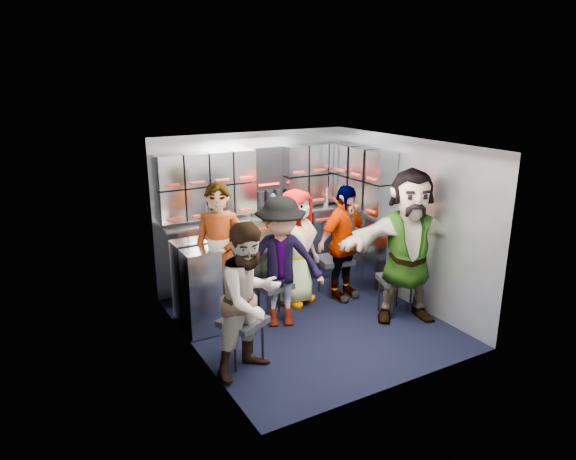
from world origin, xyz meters
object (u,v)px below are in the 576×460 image
jump_seat_center (289,265)px  attendant_arc_e (409,246)px  attendant_standing (220,256)px  attendant_arc_c (296,247)px  jump_seat_near_right (396,281)px  jump_seat_mid_left (274,287)px  attendant_arc_d (343,243)px  attendant_arc_a (250,299)px  jump_seat_near_left (243,324)px  attendant_arc_b (281,262)px  jump_seat_mid_right (335,262)px

jump_seat_center → attendant_arc_e: bearing=-53.8°
attendant_standing → attendant_arc_e: (1.97, -0.93, 0.07)m
attendant_arc_c → jump_seat_near_right: bearing=-67.3°
jump_seat_mid_left → attendant_arc_d: attendant_arc_d is taller
attendant_standing → attendant_arc_a: attendant_standing is taller
attendant_arc_a → attendant_arc_d: bearing=12.0°
jump_seat_near_left → jump_seat_center: 1.69m
jump_seat_center → attendant_arc_e: 1.59m
attendant_arc_d → attendant_arc_e: 0.93m
jump_seat_mid_left → jump_seat_near_right: size_ratio=0.93×
jump_seat_near_right → attendant_standing: (-1.97, 0.75, 0.43)m
attendant_arc_b → attendant_arc_e: bearing=-0.9°
attendant_standing → attendant_arc_a: bearing=-61.0°
attendant_arc_a → jump_seat_center: bearing=31.5°
attendant_standing → attendant_arc_e: attendant_arc_e is taller
jump_seat_center → attendant_arc_c: (-0.00, -0.18, 0.30)m
jump_seat_mid_right → attendant_arc_b: bearing=-157.1°
attendant_arc_d → attendant_arc_a: bearing=-163.7°
jump_seat_mid_left → attendant_standing: bearing=165.2°
jump_seat_mid_left → attendant_arc_a: attendant_arc_a is taller
jump_seat_center → attendant_arc_b: bearing=-126.4°
jump_seat_mid_right → attendant_arc_c: attendant_arc_c is taller
jump_seat_mid_left → jump_seat_mid_right: (1.06, 0.27, 0.04)m
jump_seat_near_left → jump_seat_mid_left: jump_seat_near_left is taller
jump_seat_mid_left → attendant_arc_d: size_ratio=0.30×
jump_seat_mid_right → attendant_arc_e: attendant_arc_e is taller
jump_seat_near_right → attendant_arc_d: attendant_arc_d is taller
jump_seat_near_left → attendant_arc_b: bearing=37.0°
jump_seat_near_right → attendant_arc_e: 0.53m
attendant_standing → attendant_arc_a: (-0.13, -1.07, -0.08)m
jump_seat_center → jump_seat_mid_right: 0.62m
jump_seat_near_right → attendant_arc_d: 0.82m
attendant_arc_a → jump_seat_near_left: bearing=72.8°
jump_seat_mid_left → jump_seat_center: size_ratio=0.84×
jump_seat_mid_left → attendant_arc_c: attendant_arc_c is taller
jump_seat_near_left → attendant_arc_c: bearing=40.0°
jump_seat_near_right → attendant_standing: size_ratio=0.29×
attendant_arc_e → attendant_arc_a: bearing=-151.6°
jump_seat_near_right → attendant_standing: attendant_standing is taller
jump_seat_near_left → attendant_arc_e: size_ratio=0.29×
attendant_arc_b → attendant_arc_c: 0.65m
attendant_arc_d → jump_seat_near_left: bearing=-168.2°
jump_seat_mid_right → attendant_arc_e: (0.31, -1.04, 0.47)m
jump_seat_near_left → jump_seat_mid_left: size_ratio=1.18×
jump_seat_near_left → jump_seat_mid_right: size_ratio=1.07×
attendant_arc_b → attendant_arc_c: size_ratio=1.03×
attendant_arc_a → jump_seat_mid_right: bearing=16.2°
jump_seat_near_right → attendant_arc_b: (-1.37, 0.41, 0.36)m
attendant_standing → attendant_arc_c: bearing=42.2°
jump_seat_mid_right → attendant_arc_d: attendant_arc_d is taller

